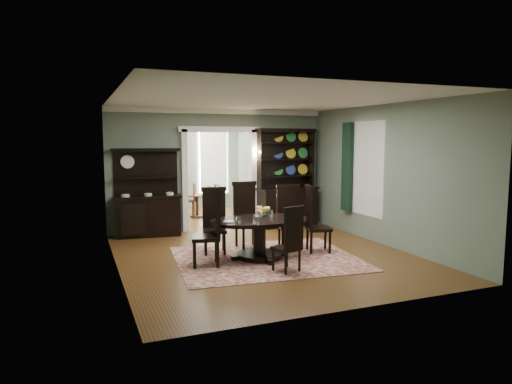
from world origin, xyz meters
TOP-DOWN VIEW (x-y plane):
  - room at (0.00, 0.04)m, footprint 5.51×6.01m
  - parlor at (0.00, 5.53)m, footprint 3.51×3.50m
  - doorway_trim at (0.00, 3.00)m, footprint 2.08×0.25m
  - right_window at (2.69, 0.93)m, footprint 0.15×1.47m
  - wall_sconce at (0.95, 2.85)m, footprint 0.27×0.21m
  - rug at (-0.06, -0.20)m, footprint 3.61×3.08m
  - dining_table at (-0.17, -0.10)m, footprint 1.94×1.80m
  - centerpiece at (-0.12, -0.07)m, footprint 1.50×0.96m
  - chair_far_left at (-0.83, 0.67)m, footprint 0.58×0.56m
  - chair_far_mid at (-0.07, 0.87)m, footprint 0.53×0.51m
  - chair_far_right at (0.76, 0.56)m, footprint 0.57×0.56m
  - chair_end_left at (-1.14, -0.26)m, footprint 0.61×0.63m
  - chair_end_right at (1.01, -0.05)m, footprint 0.59×0.61m
  - chair_near at (-0.04, -1.18)m, footprint 0.52×0.51m
  - sideboard at (-1.83, 2.76)m, footprint 1.60×0.71m
  - welsh_dresser at (1.74, 2.72)m, footprint 1.66×0.71m
  - parlor_table at (-0.12, 4.82)m, footprint 0.72×0.72m
  - parlor_chair_left at (-0.30, 4.88)m, footprint 0.47×0.47m
  - parlor_chair_right at (0.36, 4.73)m, footprint 0.40×0.39m

SIDE VIEW (x-z plane):
  - rug at x=-0.06m, z-range 0.00..0.01m
  - parlor_table at x=-0.12m, z-range 0.10..0.77m
  - parlor_chair_right at x=0.36m, z-range 0.03..0.94m
  - dining_table at x=-0.17m, z-range 0.15..0.91m
  - parlor_chair_left at x=-0.30m, z-range 0.04..1.04m
  - chair_near at x=-0.04m, z-range 0.03..1.18m
  - chair_far_right at x=0.76m, z-range 0.03..1.34m
  - chair_far_left at x=-0.83m, z-range 0.03..1.35m
  - chair_end_right at x=1.01m, z-range 0.03..1.38m
  - sideboard at x=-1.83m, z-range -0.31..1.74m
  - chair_far_mid at x=-0.07m, z-range 0.04..1.42m
  - chair_end_left at x=-1.14m, z-range 0.04..1.49m
  - centerpiece at x=-0.12m, z-range 0.71..0.96m
  - welsh_dresser at x=1.74m, z-range -0.35..2.18m
  - parlor at x=0.00m, z-range 0.01..3.02m
  - room at x=0.00m, z-range 0.07..3.08m
  - right_window at x=2.69m, z-range 0.54..2.66m
  - doorway_trim at x=0.00m, z-range 0.33..2.90m
  - wall_sconce at x=0.95m, z-range 1.79..1.99m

